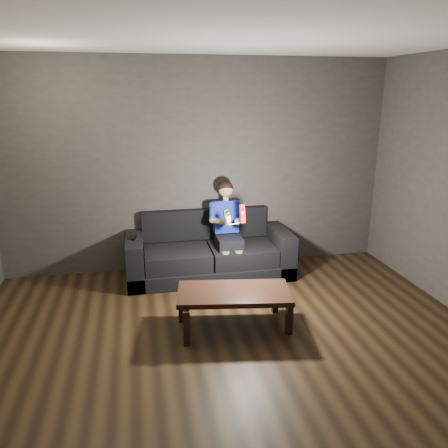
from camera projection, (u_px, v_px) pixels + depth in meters
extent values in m
plane|color=black|center=(243.00, 375.00, 3.64)|extent=(5.00, 5.00, 0.00)
cube|color=#3B3733|center=(198.00, 166.00, 5.59)|extent=(5.00, 0.04, 2.70)
cube|color=silver|center=(248.00, 22.00, 2.86)|extent=(5.00, 5.00, 0.02)
cube|color=black|center=(209.00, 268.00, 5.64)|extent=(2.06, 0.89, 0.18)
cube|color=black|center=(178.00, 258.00, 5.41)|extent=(0.80, 0.63, 0.22)
cube|color=black|center=(242.00, 254.00, 5.57)|extent=(0.80, 0.63, 0.22)
cube|color=black|center=(205.00, 223.00, 5.81)|extent=(1.65, 0.21, 0.40)
cube|color=black|center=(135.00, 259.00, 5.41)|extent=(0.21, 0.89, 0.56)
cube|color=black|center=(278.00, 249.00, 5.75)|extent=(0.21, 0.89, 0.56)
cube|color=black|center=(229.00, 242.00, 5.46)|extent=(0.31, 0.39, 0.14)
cube|color=#203AA3|center=(226.00, 216.00, 5.58)|extent=(0.31, 0.22, 0.43)
cube|color=#F0FF16|center=(227.00, 214.00, 5.48)|extent=(0.09, 0.09, 0.10)
cube|color=#AA2B09|center=(227.00, 214.00, 5.47)|extent=(0.06, 0.06, 0.07)
cylinder|color=tan|center=(226.00, 199.00, 5.51)|extent=(0.07, 0.07, 0.06)
sphere|color=tan|center=(226.00, 189.00, 5.47)|extent=(0.18, 0.18, 0.18)
ellipsoid|color=black|center=(226.00, 188.00, 5.48)|extent=(0.19, 0.19, 0.17)
cylinder|color=#203AA3|center=(212.00, 213.00, 5.46)|extent=(0.08, 0.23, 0.20)
cylinder|color=#203AA3|center=(241.00, 211.00, 5.53)|extent=(0.08, 0.23, 0.20)
cylinder|color=tan|center=(219.00, 220.00, 5.33)|extent=(0.14, 0.24, 0.11)
cylinder|color=tan|center=(241.00, 218.00, 5.38)|extent=(0.14, 0.24, 0.11)
sphere|color=tan|center=(225.00, 222.00, 5.25)|extent=(0.09, 0.09, 0.09)
sphere|color=tan|center=(238.00, 222.00, 5.28)|extent=(0.09, 0.09, 0.09)
cylinder|color=tan|center=(226.00, 265.00, 5.32)|extent=(0.09, 0.09, 0.35)
cylinder|color=tan|center=(239.00, 264.00, 5.35)|extent=(0.09, 0.09, 0.35)
cube|color=red|center=(242.00, 214.00, 5.03)|extent=(0.06, 0.09, 0.22)
cube|color=#7D0005|center=(243.00, 209.00, 4.99)|extent=(0.04, 0.01, 0.03)
cylinder|color=white|center=(243.00, 215.00, 5.01)|extent=(0.02, 0.01, 0.02)
ellipsoid|color=white|center=(228.00, 219.00, 5.02)|extent=(0.06, 0.09, 0.15)
cylinder|color=black|center=(229.00, 215.00, 4.97)|extent=(0.03, 0.01, 0.03)
cube|color=black|center=(134.00, 238.00, 5.28)|extent=(0.06, 0.16, 0.03)
cube|color=black|center=(134.00, 235.00, 5.32)|extent=(0.02, 0.02, 0.00)
cube|color=black|center=(234.00, 293.00, 4.27)|extent=(1.17, 0.71, 0.05)
cube|color=black|center=(186.00, 328.00, 4.02)|extent=(0.06, 0.06, 0.35)
cube|color=black|center=(289.00, 318.00, 4.21)|extent=(0.06, 0.06, 0.35)
cube|color=black|center=(181.00, 306.00, 4.45)|extent=(0.06, 0.06, 0.35)
cube|color=black|center=(275.00, 297.00, 4.63)|extent=(0.06, 0.06, 0.35)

